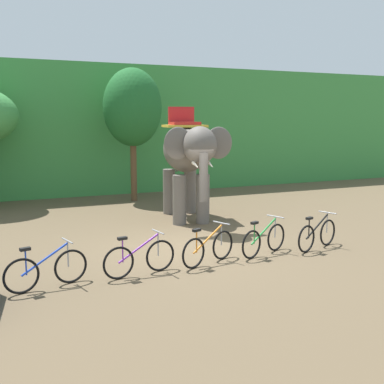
% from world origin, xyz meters
% --- Properties ---
extents(ground_plane, '(80.00, 80.00, 0.00)m').
position_xyz_m(ground_plane, '(0.00, 0.00, 0.00)').
color(ground_plane, brown).
extents(foliage_hedge, '(36.00, 6.00, 5.79)m').
position_xyz_m(foliage_hedge, '(0.00, 12.39, 2.89)').
color(foliage_hedge, '#3D8E42').
rests_on(foliage_hedge, ground).
extents(tree_left, '(2.38, 2.38, 5.41)m').
position_xyz_m(tree_left, '(0.70, 7.52, 3.82)').
color(tree_left, brown).
rests_on(tree_left, ground).
extents(elephant, '(2.29, 4.24, 3.78)m').
position_xyz_m(elephant, '(1.27, 3.11, 2.20)').
color(elephant, '#665E56').
rests_on(elephant, ground).
extents(bike_blue, '(1.67, 0.60, 0.92)m').
position_xyz_m(bike_blue, '(-3.77, -1.71, 0.39)').
color(bike_blue, black).
rests_on(bike_blue, ground).
extents(bike_purple, '(1.69, 0.52, 0.92)m').
position_xyz_m(bike_purple, '(-1.83, -1.67, 0.39)').
color(bike_purple, black).
rests_on(bike_purple, ground).
extents(bike_orange, '(1.60, 0.76, 0.92)m').
position_xyz_m(bike_orange, '(-0.13, -1.53, 0.39)').
color(bike_orange, black).
rests_on(bike_orange, ground).
extents(bike_green, '(1.61, 0.74, 0.92)m').
position_xyz_m(bike_green, '(1.46, -1.40, 0.39)').
color(bike_green, black).
rests_on(bike_green, ground).
extents(bike_black, '(1.63, 0.71, 0.92)m').
position_xyz_m(bike_black, '(3.01, -1.49, 0.39)').
color(bike_black, black).
rests_on(bike_black, ground).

